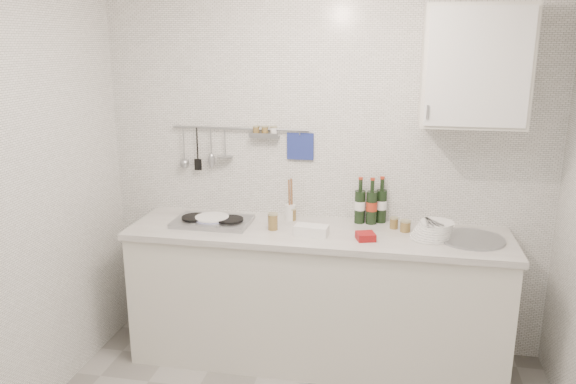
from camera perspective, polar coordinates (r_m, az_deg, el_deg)
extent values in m
cube|color=silver|center=(3.80, 3.66, 2.24)|extent=(3.00, 0.02, 2.50)
cube|color=silver|center=(3.79, 2.85, -10.79)|extent=(2.40, 0.60, 0.88)
cube|color=silver|center=(3.61, 2.95, -4.21)|extent=(2.44, 0.64, 0.04)
cube|color=black|center=(3.99, 2.82, -15.71)|extent=(2.34, 0.52, 0.10)
cube|color=#93969B|center=(3.76, -7.68, -3.00)|extent=(0.50, 0.32, 0.03)
cylinder|color=black|center=(3.79, -9.41, -2.57)|extent=(0.18, 0.18, 0.01)
cylinder|color=black|center=(3.72, -5.94, -2.80)|extent=(0.18, 0.18, 0.01)
cylinder|color=#93969B|center=(3.61, 18.11, -4.57)|extent=(0.40, 0.40, 0.02)
cylinder|color=#93969B|center=(3.63, 18.04, -5.40)|extent=(0.34, 0.34, 0.10)
cylinder|color=#93969B|center=(3.84, -4.92, 6.44)|extent=(0.95, 0.02, 0.02)
cube|color=navy|center=(3.78, 1.26, 4.67)|extent=(0.18, 0.02, 0.18)
cube|color=silver|center=(3.54, 18.42, 12.02)|extent=(0.60, 0.35, 0.70)
cube|color=white|center=(3.36, 18.79, 11.87)|extent=(0.56, 0.01, 0.66)
cylinder|color=#93969B|center=(3.34, 14.00, 7.89)|extent=(0.01, 0.01, 0.08)
cylinder|color=#4E57B2|center=(3.77, -7.99, -3.09)|extent=(0.24, 0.24, 0.01)
cylinder|color=#4E57B2|center=(3.77, -7.90, -2.91)|extent=(0.24, 0.24, 0.01)
cylinder|color=#4E57B2|center=(3.77, -7.81, -2.73)|extent=(0.23, 0.23, 0.01)
cylinder|color=#4E57B2|center=(3.76, -7.73, -2.56)|extent=(0.22, 0.22, 0.01)
cylinder|color=white|center=(3.57, 14.20, -4.47)|extent=(0.24, 0.24, 0.01)
cylinder|color=white|center=(3.57, 14.30, -4.26)|extent=(0.24, 0.24, 0.01)
cylinder|color=white|center=(3.57, 14.41, -4.05)|extent=(0.23, 0.23, 0.01)
cylinder|color=white|center=(3.57, 14.51, -3.85)|extent=(0.23, 0.23, 0.01)
cylinder|color=white|center=(3.57, 14.61, -3.64)|extent=(0.22, 0.22, 0.01)
cylinder|color=white|center=(3.57, 14.72, -3.43)|extent=(0.21, 0.21, 0.01)
cylinder|color=white|center=(3.57, 14.82, -3.22)|extent=(0.21, 0.21, 0.01)
cylinder|color=white|center=(3.57, 14.92, -3.01)|extent=(0.20, 0.20, 0.01)
cube|color=white|center=(3.51, 2.39, -3.90)|extent=(0.22, 0.12, 0.06)
cube|color=#A21219|center=(3.46, 7.88, -4.49)|extent=(0.14, 0.14, 0.04)
cylinder|color=white|center=(3.79, 0.22, -2.10)|extent=(0.07, 0.07, 0.11)
cylinder|color=#98603C|center=(3.75, 0.36, -0.15)|extent=(0.02, 0.05, 0.21)
cylinder|color=#98603C|center=(3.77, 0.12, -0.23)|extent=(0.03, 0.04, 0.20)
cylinder|color=brown|center=(3.80, 0.34, -2.32)|extent=(0.07, 0.07, 0.08)
cylinder|color=tan|center=(3.78, 0.34, -1.69)|extent=(0.07, 0.07, 0.01)
cylinder|color=brown|center=(3.70, 10.71, -3.17)|extent=(0.05, 0.05, 0.06)
cylinder|color=tan|center=(3.68, 10.74, -2.62)|extent=(0.06, 0.06, 0.01)
cylinder|color=brown|center=(3.65, 11.83, -3.47)|extent=(0.06, 0.06, 0.06)
cylinder|color=tan|center=(3.64, 11.87, -2.91)|extent=(0.07, 0.07, 0.01)
cylinder|color=brown|center=(3.60, -1.55, -3.08)|extent=(0.06, 0.06, 0.10)
cylinder|color=tan|center=(3.59, -1.56, -2.24)|extent=(0.07, 0.07, 0.01)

